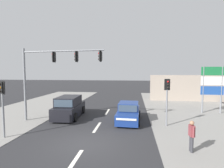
% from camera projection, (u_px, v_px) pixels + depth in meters
% --- Properties ---
extents(ground_plane, '(140.00, 140.00, 0.00)m').
position_uv_depth(ground_plane, '(86.00, 144.00, 9.93)').
color(ground_plane, '#28282B').
extents(lane_dash_near, '(0.20, 2.40, 0.01)m').
position_uv_depth(lane_dash_near, '(74.00, 162.00, 7.95)').
color(lane_dash_near, silver).
rests_on(lane_dash_near, ground).
extents(lane_dash_mid, '(0.20, 2.40, 0.01)m').
position_uv_depth(lane_dash_mid, '(97.00, 127.00, 12.89)').
color(lane_dash_mid, silver).
rests_on(lane_dash_mid, ground).
extents(lane_dash_far, '(0.20, 2.40, 0.01)m').
position_uv_depth(lane_dash_far, '(107.00, 112.00, 17.84)').
color(lane_dash_far, silver).
rests_on(lane_dash_far, ground).
extents(kerb_left_verge, '(8.00, 40.00, 0.02)m').
position_uv_depth(kerb_left_verge, '(2.00, 119.00, 14.96)').
color(kerb_left_verge, gray).
rests_on(kerb_left_verge, ground).
extents(traffic_signal_mast, '(6.87, 0.85, 6.00)m').
position_uv_depth(traffic_signal_mast, '(50.00, 68.00, 13.88)').
color(traffic_signal_mast, slate).
rests_on(traffic_signal_mast, ground).
extents(pedestal_signal_right_kerb, '(0.44, 0.31, 3.56)m').
position_uv_depth(pedestal_signal_right_kerb, '(167.00, 94.00, 13.02)').
color(pedestal_signal_right_kerb, slate).
rests_on(pedestal_signal_right_kerb, ground).
extents(pedestal_signal_left_kerb, '(0.43, 0.31, 3.56)m').
position_uv_depth(pedestal_signal_left_kerb, '(2.00, 99.00, 10.65)').
color(pedestal_signal_left_kerb, slate).
rests_on(pedestal_signal_left_kerb, ground).
extents(shopping_plaza_sign, '(2.10, 0.16, 4.60)m').
position_uv_depth(shopping_plaza_sign, '(212.00, 83.00, 17.06)').
color(shopping_plaza_sign, slate).
rests_on(shopping_plaza_sign, ground).
extents(shopfront_wall_far, '(12.00, 1.00, 3.60)m').
position_uv_depth(shopfront_wall_far, '(194.00, 88.00, 24.24)').
color(shopfront_wall_far, '#A39384').
rests_on(shopfront_wall_far, ground).
extents(suv_receding_far, '(2.24, 4.62, 1.90)m').
position_uv_depth(suv_receding_far, '(69.00, 107.00, 15.71)').
color(suv_receding_far, black).
rests_on(suv_receding_far, ground).
extents(sedan_kerbside_parked, '(2.03, 4.31, 1.56)m').
position_uv_depth(sedan_kerbside_parked, '(129.00, 113.00, 14.45)').
color(sedan_kerbside_parked, navy).
rests_on(sedan_kerbside_parked, ground).
extents(pedestrian_at_kerb, '(0.24, 0.56, 1.63)m').
position_uv_depth(pedestrian_at_kerb, '(192.00, 134.00, 8.84)').
color(pedestrian_at_kerb, '#333338').
rests_on(pedestrian_at_kerb, ground).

